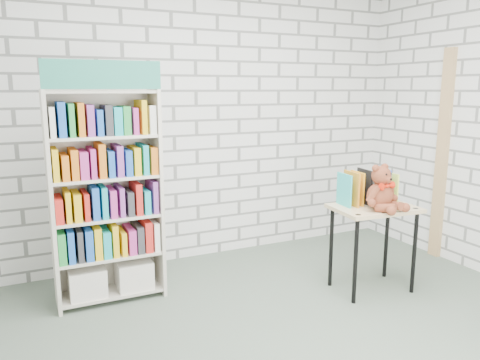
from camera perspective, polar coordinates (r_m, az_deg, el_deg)
name	(u,v)px	position (r m, az deg, el deg)	size (l,w,h in m)	color
ground	(304,350)	(3.34, 7.79, -19.84)	(4.50, 4.50, 0.00)	#4E5D4E
room_shell	(312,76)	(2.87, 8.74, 12.42)	(4.52, 4.02, 2.81)	silver
bookshelf	(106,195)	(3.87, -16.00, -1.82)	(0.85, 0.33, 1.92)	beige
display_table	(374,218)	(4.12, 15.99, -4.51)	(0.72, 0.53, 0.74)	tan
table_books	(367,187)	(4.15, 15.27, -0.86)	(0.50, 0.25, 0.28)	#2AB8B5
teddy_bear	(382,192)	(3.97, 16.96, -1.37)	(0.34, 0.33, 0.38)	maroon
door_trim	(442,156)	(5.11, 23.41, 2.75)	(0.05, 0.12, 2.10)	tan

